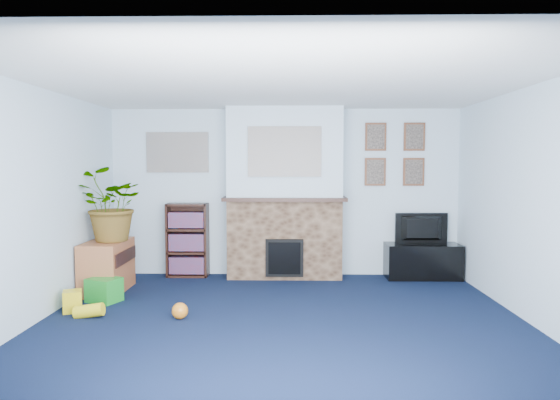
{
  "coord_description": "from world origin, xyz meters",
  "views": [
    {
      "loc": [
        0.07,
        -4.96,
        1.61
      ],
      "look_at": [
        -0.05,
        1.01,
        1.18
      ],
      "focal_mm": 32.0,
      "sensor_mm": 36.0,
      "label": 1
    }
  ],
  "objects_px": {
    "tv_stand": "(422,262)",
    "sideboard": "(107,264)",
    "television": "(423,229)",
    "bookshelf": "(188,241)"
  },
  "relations": [
    {
      "from": "tv_stand",
      "to": "sideboard",
      "type": "distance_m",
      "value": 4.27
    },
    {
      "from": "tv_stand",
      "to": "television",
      "type": "xyz_separation_m",
      "value": [
        0.0,
        0.02,
        0.48
      ]
    },
    {
      "from": "tv_stand",
      "to": "television",
      "type": "relative_size",
      "value": 1.38
    },
    {
      "from": "television",
      "to": "bookshelf",
      "type": "distance_m",
      "value": 3.35
    },
    {
      "from": "tv_stand",
      "to": "sideboard",
      "type": "xyz_separation_m",
      "value": [
        -4.19,
        -0.8,
        0.12
      ]
    },
    {
      "from": "television",
      "to": "sideboard",
      "type": "xyz_separation_m",
      "value": [
        -4.19,
        -0.82,
        -0.35
      ]
    },
    {
      "from": "tv_stand",
      "to": "sideboard",
      "type": "relative_size",
      "value": 1.25
    },
    {
      "from": "tv_stand",
      "to": "television",
      "type": "bearing_deg",
      "value": 90.0
    },
    {
      "from": "sideboard",
      "to": "bookshelf",
      "type": "bearing_deg",
      "value": 46.05
    },
    {
      "from": "television",
      "to": "bookshelf",
      "type": "height_order",
      "value": "bookshelf"
    }
  ]
}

